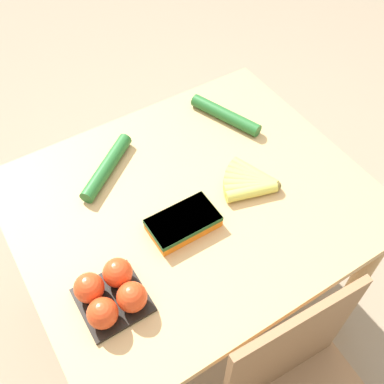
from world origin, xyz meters
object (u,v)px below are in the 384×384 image
object	(u,v)px
carrot_bag	(183,222)
cucumber_far	(225,115)
banana_bunch	(252,182)
tomato_pack	(111,293)
cucumber_near	(107,167)

from	to	relation	value
carrot_bag	cucumber_far	distance (m)	0.49
banana_bunch	tomato_pack	bearing A→B (deg)	12.48
banana_bunch	carrot_bag	world-z (taller)	carrot_bag
tomato_pack	carrot_bag	xyz separation A→B (m)	(-0.28, -0.10, -0.02)
banana_bunch	cucumber_far	xyz separation A→B (m)	(-0.11, -0.30, 0.00)
cucumber_near	cucumber_far	xyz separation A→B (m)	(-0.46, -0.00, 0.00)
banana_bunch	carrot_bag	bearing A→B (deg)	4.09
carrot_bag	cucumber_near	xyz separation A→B (m)	(0.09, -0.32, -0.00)
banana_bunch	carrot_bag	size ratio (longest dim) A/B	0.89
tomato_pack	banana_bunch	bearing A→B (deg)	-167.52
banana_bunch	tomato_pack	size ratio (longest dim) A/B	1.04
tomato_pack	cucumber_far	distance (m)	0.77
tomato_pack	carrot_bag	size ratio (longest dim) A/B	0.85
tomato_pack	cucumber_far	bearing A→B (deg)	-147.18
banana_bunch	cucumber_near	xyz separation A→B (m)	(0.36, -0.30, 0.00)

